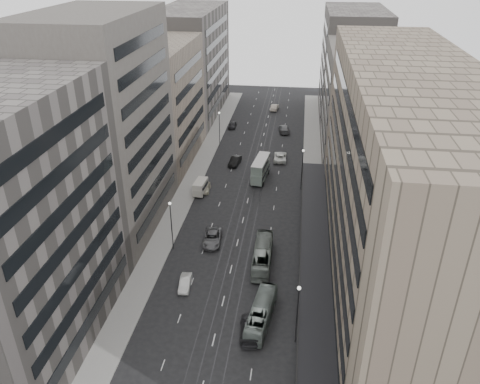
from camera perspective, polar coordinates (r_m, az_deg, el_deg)
The scene contains 27 objects.
ground at distance 63.15m, azimuth -2.22°, elevation -13.73°, with size 220.00×220.00×0.00m, color black.
sidewalk_right at distance 93.92m, azimuth 8.84°, elevation 1.00°, with size 4.00×125.00×0.15m, color gray.
sidewalk_left at distance 96.08m, azimuth -5.59°, elevation 1.85°, with size 4.00×125.00×0.15m, color gray.
department_store at distance 62.18m, azimuth 18.71°, elevation 0.58°, with size 19.20×60.00×30.00m.
building_right_mid at distance 103.79m, azimuth 14.60°, elevation 10.16°, with size 15.00×28.00×24.00m, color #4C4742.
building_right_far at distance 132.18m, azimuth 13.43°, elevation 14.86°, with size 15.00×32.00×28.00m, color slate.
building_left_a at distance 55.75m, azimuth -26.41°, elevation -4.21°, with size 15.00×28.00×30.00m, color slate.
building_left_b at distance 76.27m, azimuth -16.29°, elevation 7.63°, with size 15.00×26.00×34.00m, color #4C4742.
building_left_c at distance 101.64m, azimuth -10.18°, elevation 10.54°, with size 15.00×28.00×25.00m, color #74685A.
building_left_d at distance 132.08m, azimuth -6.02°, elevation 15.43°, with size 15.00×38.00×28.00m, color slate.
lamp_right_near at distance 55.39m, azimuth 7.04°, elevation -13.87°, with size 0.44×0.44×8.32m.
lamp_right_far at distance 89.41m, azimuth 7.61°, elevation 3.31°, with size 0.44×0.44×8.32m.
lamp_left_near at distance 71.43m, azimuth -8.40°, elevation -3.42°, with size 0.44×0.44×8.32m.
lamp_left_far at distance 109.50m, azimuth -2.53°, elevation 8.17°, with size 0.44×0.44×8.32m.
bus_near at distance 60.17m, azimuth 2.60°, elevation -14.52°, with size 2.29×9.79×2.73m, color gray.
bus_far at distance 69.63m, azimuth 2.77°, elevation -7.68°, with size 2.50×10.67×2.97m, color gray.
double_decker at distance 93.84m, azimuth 2.53°, elevation 2.87°, with size 3.29×8.34×4.44m.
panel_van at distance 88.82m, azimuth -4.84°, elevation 0.64°, with size 2.44×4.47×2.72m.
sedan_1 at distance 66.12m, azimuth -6.70°, elevation -10.95°, with size 1.44×4.14×1.36m, color silver.
sedan_2 at distance 74.63m, azimuth -3.39°, elevation -5.62°, with size 2.75×5.97×1.66m, color #5F5E61.
sedan_3 at distance 58.94m, azimuth 1.22°, elevation -16.26°, with size 2.40×5.90×1.71m, color #242427.
sedan_4 at distance 90.11m, azimuth -4.22°, elevation 0.52°, with size 1.69×4.19×1.43m, color beige.
sedan_5 at distance 100.99m, azimuth -0.62°, elevation 3.81°, with size 1.80×5.17×1.70m, color black.
sedan_6 at distance 103.55m, azimuth 4.92°, elevation 4.31°, with size 2.74×5.94×1.65m, color white.
sedan_7 at distance 120.22m, azimuth 5.39°, elevation 7.69°, with size 2.42×5.94×1.72m, color #5F6062.
sedan_8 at distance 122.76m, azimuth -0.90°, elevation 8.20°, with size 1.82×4.52×1.54m, color #272729.
sedan_9 at distance 137.14m, azimuth 4.25°, elevation 10.28°, with size 1.80×5.17×1.70m, color beige.
Camera 1 is at (8.54, -46.58, 41.78)m, focal length 35.00 mm.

